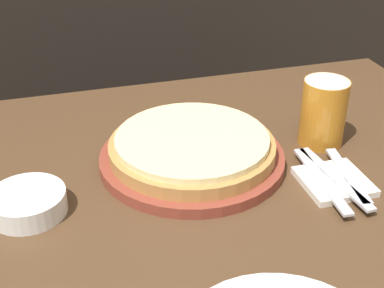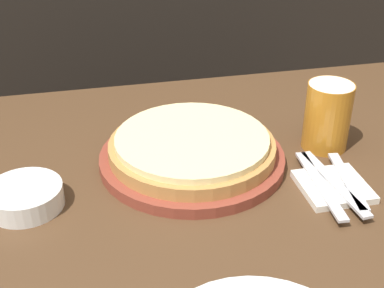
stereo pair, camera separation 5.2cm
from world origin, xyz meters
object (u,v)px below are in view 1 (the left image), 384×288
dinner_knife (335,177)px  spoon (348,175)px  pizza_on_board (192,151)px  fork (321,180)px  beer_glass (324,110)px  side_bowl (28,203)px

dinner_knife → spoon: size_ratio=1.18×
pizza_on_board → fork: bearing=-35.4°
pizza_on_board → spoon: pizza_on_board is taller
beer_glass → side_bowl: (-0.55, -0.07, -0.05)m
side_bowl → dinner_knife: bearing=-7.5°
side_bowl → spoon: (0.53, -0.07, -0.00)m
fork → spoon: (0.05, 0.00, 0.00)m
beer_glass → fork: (-0.07, -0.14, -0.06)m
side_bowl → spoon: side_bowl is taller
beer_glass → spoon: size_ratio=0.75×
beer_glass → spoon: 0.15m
fork → spoon: bearing=0.0°
beer_glass → side_bowl: size_ratio=1.06×
dinner_knife → spoon: bearing=0.0°
dinner_knife → pizza_on_board: bearing=147.9°
side_bowl → fork: (0.48, -0.07, -0.00)m
beer_glass → fork: beer_glass is taller
fork → beer_glass: bearing=62.8°
side_bowl → fork: size_ratio=0.60×
fork → spoon: 0.05m
pizza_on_board → side_bowl: 0.30m
dinner_knife → beer_glass: bearing=71.5°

